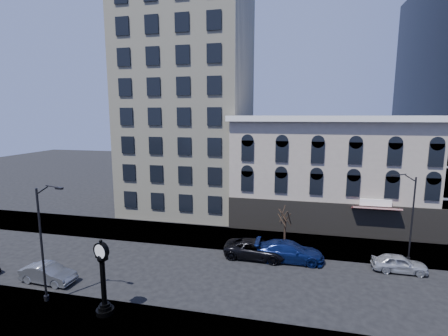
# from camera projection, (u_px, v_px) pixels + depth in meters

# --- Properties ---
(ground) EXTENTS (160.00, 160.00, 0.00)m
(ground) POSITION_uv_depth(u_px,v_px,m) (189.00, 273.00, 26.02)
(ground) COLOR black
(ground) RESTS_ON ground
(sidewalk_far) EXTENTS (160.00, 6.00, 0.12)m
(sidewalk_far) POSITION_uv_depth(u_px,v_px,m) (214.00, 237.00, 33.72)
(sidewalk_far) COLOR gray
(sidewalk_far) RESTS_ON ground
(cream_tower) EXTENTS (15.90, 15.40, 42.50)m
(cream_tower) POSITION_uv_depth(u_px,v_px,m) (189.00, 63.00, 42.43)
(cream_tower) COLOR beige
(cream_tower) RESTS_ON ground
(victorian_row) EXTENTS (22.60, 11.19, 12.50)m
(victorian_row) POSITION_uv_depth(u_px,v_px,m) (330.00, 172.00, 37.76)
(victorian_row) COLOR #AA9D8C
(victorian_row) RESTS_ON ground
(street_clock) EXTENTS (1.11, 1.11, 4.91)m
(street_clock) POSITION_uv_depth(u_px,v_px,m) (103.00, 281.00, 20.20)
(street_clock) COLOR black
(street_clock) RESTS_ON sidewalk_near
(street_lamp_near) EXTENTS (2.13, 0.48, 8.25)m
(street_lamp_near) POSITION_uv_depth(u_px,v_px,m) (46.00, 213.00, 20.78)
(street_lamp_near) COLOR black
(street_lamp_near) RESTS_ON sidewalk_near
(street_lamp_far) EXTENTS (1.97, 0.77, 7.80)m
(street_lamp_far) POSITION_uv_depth(u_px,v_px,m) (408.00, 195.00, 26.94)
(street_lamp_far) COLOR black
(street_lamp_far) RESTS_ON sidewalk_far
(bare_tree_far) EXTENTS (2.67, 2.67, 4.58)m
(bare_tree_far) POSITION_uv_depth(u_px,v_px,m) (286.00, 211.00, 30.73)
(bare_tree_far) COLOR black
(bare_tree_far) RESTS_ON sidewalk_far
(car_near_b) EXTENTS (4.34, 1.70, 1.41)m
(car_near_b) POSITION_uv_depth(u_px,v_px,m) (48.00, 273.00, 24.50)
(car_near_b) COLOR #595B60
(car_near_b) RESTS_ON ground
(car_far_a) EXTENTS (5.76, 2.81, 1.58)m
(car_far_a) POSITION_uv_depth(u_px,v_px,m) (256.00, 249.00, 28.77)
(car_far_a) COLOR black
(car_far_a) RESTS_ON ground
(car_far_b) EXTENTS (5.93, 2.48, 1.71)m
(car_far_b) POSITION_uv_depth(u_px,v_px,m) (289.00, 251.00, 28.12)
(car_far_b) COLOR #0C194C
(car_far_b) RESTS_ON ground
(car_far_c) EXTENTS (4.14, 1.68, 1.41)m
(car_far_c) POSITION_uv_depth(u_px,v_px,m) (399.00, 263.00, 26.18)
(car_far_c) COLOR #A5A8AD
(car_far_c) RESTS_ON ground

